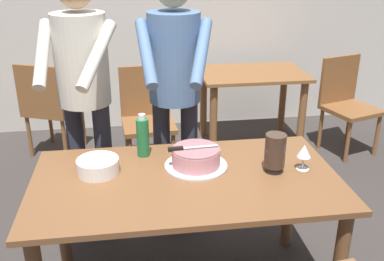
# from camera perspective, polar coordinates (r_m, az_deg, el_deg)

# --- Properties ---
(main_dining_table) EXTENTS (1.58, 0.86, 0.75)m
(main_dining_table) POSITION_cam_1_polar(r_m,az_deg,el_deg) (2.35, -0.75, -8.47)
(main_dining_table) COLOR brown
(main_dining_table) RESTS_ON ground_plane
(cake_on_platter) EXTENTS (0.34, 0.34, 0.11)m
(cake_on_platter) POSITION_cam_1_polar(r_m,az_deg,el_deg) (2.38, 0.51, -3.57)
(cake_on_platter) COLOR silver
(cake_on_platter) RESTS_ON main_dining_table
(cake_knife) EXTENTS (0.27, 0.04, 0.02)m
(cake_knife) POSITION_cam_1_polar(r_m,az_deg,el_deg) (2.34, -1.20, -2.31)
(cake_knife) COLOR silver
(cake_knife) RESTS_ON cake_on_platter
(plate_stack) EXTENTS (0.22, 0.22, 0.08)m
(plate_stack) POSITION_cam_1_polar(r_m,az_deg,el_deg) (2.37, -12.01, -4.51)
(plate_stack) COLOR white
(plate_stack) RESTS_ON main_dining_table
(wine_glass_near) EXTENTS (0.08, 0.08, 0.14)m
(wine_glass_near) POSITION_cam_1_polar(r_m,az_deg,el_deg) (2.41, 14.25, -2.67)
(wine_glass_near) COLOR silver
(wine_glass_near) RESTS_ON main_dining_table
(water_bottle) EXTENTS (0.07, 0.07, 0.25)m
(water_bottle) POSITION_cam_1_polar(r_m,az_deg,el_deg) (2.50, -6.36, -0.80)
(water_bottle) COLOR #1E6B38
(water_bottle) RESTS_ON main_dining_table
(hurricane_lamp) EXTENTS (0.11, 0.11, 0.21)m
(hurricane_lamp) POSITION_cam_1_polar(r_m,az_deg,el_deg) (2.35, 10.63, -2.83)
(hurricane_lamp) COLOR black
(hurricane_lamp) RESTS_ON main_dining_table
(person_cutting_cake) EXTENTS (0.46, 0.57, 1.72)m
(person_cutting_cake) POSITION_cam_1_polar(r_m,az_deg,el_deg) (2.76, -2.26, 6.30)
(person_cutting_cake) COLOR #2D2D38
(person_cutting_cake) RESTS_ON ground_plane
(person_standing_beside) EXTENTS (0.47, 0.58, 1.72)m
(person_standing_beside) POSITION_cam_1_polar(r_m,az_deg,el_deg) (2.79, -13.82, 5.84)
(person_standing_beside) COLOR #2D2D38
(person_standing_beside) RESTS_ON ground_plane
(background_table) EXTENTS (1.00, 0.70, 0.74)m
(background_table) POSITION_cam_1_polar(r_m,az_deg,el_deg) (4.34, 7.68, 5.40)
(background_table) COLOR brown
(background_table) RESTS_ON ground_plane
(background_chair_1) EXTENTS (0.58, 0.58, 0.90)m
(background_chair_1) POSITION_cam_1_polar(r_m,az_deg,el_deg) (4.30, -17.93, 3.08)
(background_chair_1) COLOR brown
(background_chair_1) RESTS_ON ground_plane
(background_chair_2) EXTENTS (0.47, 0.47, 0.90)m
(background_chair_2) POSITION_cam_1_polar(r_m,az_deg,el_deg) (3.87, -5.78, 1.98)
(background_chair_2) COLOR brown
(background_chair_2) RESTS_ON ground_plane
(background_chair_3) EXTENTS (0.55, 0.55, 0.90)m
(background_chair_3) POSITION_cam_1_polar(r_m,az_deg,el_deg) (4.45, 19.27, 3.59)
(background_chair_3) COLOR brown
(background_chair_3) RESTS_ON ground_plane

